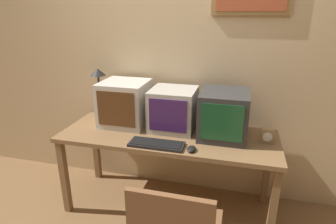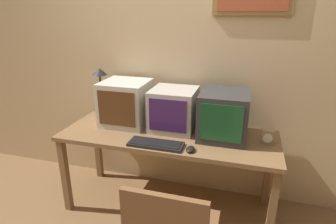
{
  "view_description": "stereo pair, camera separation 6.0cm",
  "coord_description": "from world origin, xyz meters",
  "px_view_note": "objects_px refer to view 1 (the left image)",
  "views": [
    {
      "loc": [
        0.56,
        -1.34,
        1.74
      ],
      "look_at": [
        0.0,
        0.79,
        0.94
      ],
      "focal_mm": 30.0,
      "sensor_mm": 36.0,
      "label": 1
    },
    {
      "loc": [
        0.61,
        -1.32,
        1.74
      ],
      "look_at": [
        0.0,
        0.79,
        0.94
      ],
      "focal_mm": 30.0,
      "sensor_mm": 36.0,
      "label": 2
    }
  ],
  "objects_px": {
    "monitor_center": "(173,109)",
    "keyboard_main": "(157,144)",
    "monitor_left": "(125,103)",
    "desk_clock": "(267,136)",
    "mouse_near_keyboard": "(191,149)",
    "desk_lamp": "(99,81)",
    "monitor_right": "(224,114)"
  },
  "relations": [
    {
      "from": "monitor_center",
      "to": "keyboard_main",
      "type": "bearing_deg",
      "value": -96.81
    },
    {
      "from": "monitor_center",
      "to": "desk_clock",
      "type": "relative_size",
      "value": 3.26
    },
    {
      "from": "monitor_left",
      "to": "desk_clock",
      "type": "xyz_separation_m",
      "value": [
        1.25,
        -0.09,
        -0.14
      ]
    },
    {
      "from": "desk_clock",
      "to": "monitor_center",
      "type": "bearing_deg",
      "value": 173.49
    },
    {
      "from": "monitor_center",
      "to": "keyboard_main",
      "type": "relative_size",
      "value": 0.89
    },
    {
      "from": "monitor_left",
      "to": "monitor_center",
      "type": "bearing_deg",
      "value": 0.19
    },
    {
      "from": "desk_lamp",
      "to": "monitor_center",
      "type": "bearing_deg",
      "value": -8.32
    },
    {
      "from": "monitor_center",
      "to": "mouse_near_keyboard",
      "type": "distance_m",
      "value": 0.48
    },
    {
      "from": "keyboard_main",
      "to": "monitor_right",
      "type": "bearing_deg",
      "value": 33.42
    },
    {
      "from": "monitor_right",
      "to": "mouse_near_keyboard",
      "type": "bearing_deg",
      "value": -121.16
    },
    {
      "from": "monitor_left",
      "to": "desk_clock",
      "type": "height_order",
      "value": "monitor_left"
    },
    {
      "from": "mouse_near_keyboard",
      "to": "desk_lamp",
      "type": "distance_m",
      "value": 1.17
    },
    {
      "from": "monitor_left",
      "to": "keyboard_main",
      "type": "bearing_deg",
      "value": -41.79
    },
    {
      "from": "keyboard_main",
      "to": "monitor_left",
      "type": "bearing_deg",
      "value": 138.21
    },
    {
      "from": "monitor_center",
      "to": "monitor_right",
      "type": "distance_m",
      "value": 0.44
    },
    {
      "from": "monitor_left",
      "to": "monitor_center",
      "type": "xyz_separation_m",
      "value": [
        0.45,
        0.0,
        -0.02
      ]
    },
    {
      "from": "monitor_right",
      "to": "desk_lamp",
      "type": "xyz_separation_m",
      "value": [
        -1.2,
        0.16,
        0.17
      ]
    },
    {
      "from": "monitor_right",
      "to": "mouse_near_keyboard",
      "type": "distance_m",
      "value": 0.43
    },
    {
      "from": "desk_lamp",
      "to": "monitor_left",
      "type": "bearing_deg",
      "value": -20.0
    },
    {
      "from": "mouse_near_keyboard",
      "to": "monitor_left",
      "type": "bearing_deg",
      "value": 150.8
    },
    {
      "from": "monitor_center",
      "to": "mouse_near_keyboard",
      "type": "bearing_deg",
      "value": -58.61
    },
    {
      "from": "monitor_right",
      "to": "keyboard_main",
      "type": "bearing_deg",
      "value": -146.58
    },
    {
      "from": "desk_lamp",
      "to": "mouse_near_keyboard",
      "type": "bearing_deg",
      "value": -26.48
    },
    {
      "from": "mouse_near_keyboard",
      "to": "desk_lamp",
      "type": "height_order",
      "value": "desk_lamp"
    },
    {
      "from": "monitor_left",
      "to": "monitor_right",
      "type": "xyz_separation_m",
      "value": [
        0.89,
        -0.05,
        -0.01
      ]
    },
    {
      "from": "monitor_left",
      "to": "monitor_right",
      "type": "height_order",
      "value": "monitor_left"
    },
    {
      "from": "monitor_left",
      "to": "keyboard_main",
      "type": "height_order",
      "value": "monitor_left"
    },
    {
      "from": "monitor_center",
      "to": "keyboard_main",
      "type": "distance_m",
      "value": 0.41
    },
    {
      "from": "mouse_near_keyboard",
      "to": "keyboard_main",
      "type": "bearing_deg",
      "value": 176.08
    },
    {
      "from": "desk_lamp",
      "to": "keyboard_main",
      "type": "bearing_deg",
      "value": -33.63
    },
    {
      "from": "monitor_left",
      "to": "desk_clock",
      "type": "bearing_deg",
      "value": -4.08
    },
    {
      "from": "keyboard_main",
      "to": "desk_lamp",
      "type": "bearing_deg",
      "value": 146.37
    }
  ]
}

